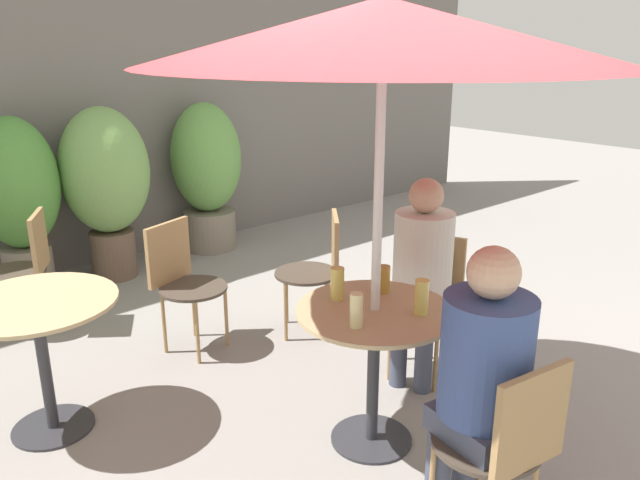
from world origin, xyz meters
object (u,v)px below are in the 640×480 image
(beer_glass_1, at_px, (384,279))
(bistro_chair_2, at_px, (320,263))
(seated_person_0, at_px, (482,371))
(umbrella, at_px, (383,33))
(cafe_table_far, at_px, (39,331))
(cafe_table_near, at_px, (374,342))
(potted_plant_2, at_px, (207,170))
(bistro_chair_3, at_px, (181,274))
(beer_glass_2, at_px, (337,284))
(bistro_chair_4, at_px, (26,261))
(potted_plant_0, at_px, (18,194))
(bistro_chair_1, at_px, (428,292))
(bistro_chair_0, at_px, (506,438))
(beer_glass_3, at_px, (356,310))
(beer_glass_0, at_px, (421,297))
(seated_person_1, at_px, (422,266))
(potted_plant_1, at_px, (106,179))

(beer_glass_1, bearing_deg, bistro_chair_2, 65.94)
(seated_person_0, xyz_separation_m, umbrella, (0.10, 0.68, 1.26))
(cafe_table_far, distance_m, seated_person_0, 2.16)
(cafe_table_near, distance_m, potted_plant_2, 3.39)
(bistro_chair_3, distance_m, seated_person_0, 2.24)
(cafe_table_far, distance_m, beer_glass_2, 1.52)
(bistro_chair_3, bearing_deg, cafe_table_far, -177.88)
(bistro_chair_4, xyz_separation_m, potted_plant_0, (0.20, 0.72, 0.31))
(bistro_chair_1, relative_size, bistro_chair_3, 1.00)
(bistro_chair_0, bearing_deg, beer_glass_1, -99.43)
(bistro_chair_4, bearing_deg, bistro_chair_2, 77.08)
(beer_glass_3, bearing_deg, umbrella, 20.81)
(beer_glass_2, bearing_deg, bistro_chair_2, 53.10)
(cafe_table_near, distance_m, beer_glass_3, 0.33)
(cafe_table_near, height_order, bistro_chair_2, bistro_chair_2)
(bistro_chair_3, relative_size, beer_glass_3, 5.27)
(cafe_table_near, distance_m, umbrella, 1.43)
(bistro_chair_4, height_order, beer_glass_0, beer_glass_0)
(bistro_chair_2, distance_m, seated_person_1, 0.90)
(bistro_chair_3, bearing_deg, potted_plant_1, 65.00)
(seated_person_0, relative_size, seated_person_1, 1.01)
(bistro_chair_2, height_order, beer_glass_2, beer_glass_2)
(bistro_chair_4, xyz_separation_m, beer_glass_3, (0.67, -2.55, 0.30))
(cafe_table_far, xyz_separation_m, beer_glass_1, (1.38, -1.06, 0.24))
(bistro_chair_4, bearing_deg, potted_plant_0, -166.50)
(potted_plant_2, bearing_deg, cafe_table_far, -137.46)
(beer_glass_2, relative_size, beer_glass_3, 1.02)
(bistro_chair_0, height_order, potted_plant_1, potted_plant_1)
(cafe_table_far, xyz_separation_m, potted_plant_0, (0.53, 2.02, 0.25))
(bistro_chair_4, relative_size, potted_plant_2, 0.60)
(bistro_chair_1, xyz_separation_m, potted_plant_2, (0.26, 2.92, 0.26))
(potted_plant_0, bearing_deg, beer_glass_0, -76.75)
(bistro_chair_2, xyz_separation_m, beer_glass_1, (-0.45, -1.00, 0.29))
(bistro_chair_3, relative_size, bistro_chair_4, 1.00)
(bistro_chair_3, height_order, bistro_chair_4, same)
(beer_glass_0, xyz_separation_m, beer_glass_3, (-0.33, 0.10, -0.00))
(cafe_table_far, xyz_separation_m, umbrella, (1.19, -1.18, 1.42))
(potted_plant_2, bearing_deg, potted_plant_1, -172.96)
(cafe_table_near, relative_size, beer_glass_3, 4.77)
(cafe_table_near, distance_m, cafe_table_far, 1.68)
(cafe_table_near, relative_size, cafe_table_far, 0.96)
(bistro_chair_4, distance_m, beer_glass_3, 2.65)
(bistro_chair_4, relative_size, beer_glass_3, 5.27)
(umbrella, bearing_deg, potted_plant_2, 72.20)
(cafe_table_near, height_order, bistro_chair_0, bistro_chair_0)
(seated_person_1, height_order, potted_plant_1, potted_plant_1)
(seated_person_0, xyz_separation_m, potted_plant_0, (-0.56, 3.87, 0.09))
(cafe_table_far, distance_m, potted_plant_2, 3.03)
(beer_glass_0, xyz_separation_m, umbrella, (-0.13, 0.18, 1.17))
(cafe_table_near, xyz_separation_m, seated_person_1, (0.64, 0.25, 0.17))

